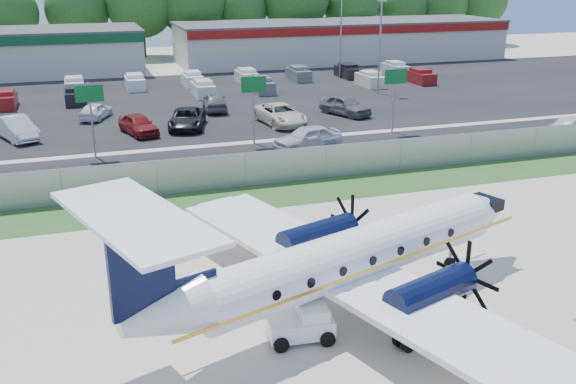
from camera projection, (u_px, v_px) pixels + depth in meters
name	position (u px, v px, depth m)	size (l,w,h in m)	color
ground	(337.00, 297.00, 24.64)	(170.00, 170.00, 0.00)	beige
grass_verge	(254.00, 197.00, 35.40)	(170.00, 4.00, 0.02)	#2D561E
access_road	(226.00, 162.00, 41.67)	(170.00, 8.00, 0.02)	black
parking_lot	(176.00, 102.00, 60.51)	(170.00, 32.00, 0.02)	black
perimeter_fence	(245.00, 170.00, 36.86)	(120.00, 0.06, 1.99)	gray
building_east	(342.00, 41.00, 86.99)	(44.40, 12.40, 5.24)	beige
sign_left	(90.00, 104.00, 41.64)	(1.80, 0.26, 5.00)	gray
sign_mid	(254.00, 94.00, 44.87)	(1.80, 0.26, 5.00)	gray
sign_right	(395.00, 86.00, 48.10)	(1.80, 0.26, 5.00)	gray
light_pole_ne	(380.00, 40.00, 62.86)	(0.90, 0.35, 9.09)	gray
light_pole_se	(341.00, 31.00, 71.83)	(0.90, 0.35, 9.09)	gray
tree_line	(139.00, 57.00, 91.00)	(112.00, 6.00, 14.00)	#225719
aircraft	(349.00, 257.00, 22.90)	(18.57, 18.09, 5.70)	white
pushback_tug	(303.00, 323.00, 21.78)	(2.32, 1.76, 1.19)	white
cone_starboard_wing	(169.00, 260.00, 27.19)	(0.36, 0.36, 0.52)	#FE4E08
road_car_mid	(307.00, 149.00, 44.73)	(1.98, 4.91, 1.67)	silver
road_car_east	(573.00, 137.00, 48.11)	(1.92, 4.78, 1.63)	silver
parked_car_a	(18.00, 140.00, 47.27)	(1.80, 5.15, 1.70)	silver
parked_car_b	(139.00, 134.00, 48.71)	(1.84, 4.58, 1.56)	maroon
parked_car_c	(188.00, 128.00, 50.63)	(2.57, 5.57, 1.55)	black
parked_car_d	(281.00, 124.00, 51.85)	(2.74, 5.94, 1.65)	beige
parked_car_e	(345.00, 115.00, 55.11)	(2.00, 4.97, 1.69)	#595B5E
parked_car_f	(96.00, 119.00, 53.62)	(1.67, 4.15, 1.41)	silver
parked_car_g	(215.00, 111.00, 56.75)	(1.94, 4.82, 1.64)	#595B5E
far_parking_rows	(168.00, 93.00, 64.99)	(56.00, 10.00, 1.60)	gray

